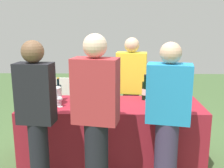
{
  "coord_description": "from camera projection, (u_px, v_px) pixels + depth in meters",
  "views": [
    {
      "loc": [
        0.07,
        -3.15,
        1.73
      ],
      "look_at": [
        0.0,
        0.0,
        1.01
      ],
      "focal_mm": 43.15,
      "sensor_mm": 36.0,
      "label": 1
    }
  ],
  "objects": [
    {
      "name": "wine_glass_0",
      "position": [
        60.0,
        99.0,
        3.16
      ],
      "size": [
        0.06,
        0.06,
        0.13
      ],
      "color": "silver",
      "rests_on": "tasting_table"
    },
    {
      "name": "wine_bottle_2",
      "position": [
        76.0,
        93.0,
        3.34
      ],
      "size": [
        0.08,
        0.08,
        0.31
      ],
      "color": "black",
      "rests_on": "tasting_table"
    },
    {
      "name": "wine_bottle_3",
      "position": [
        84.0,
        92.0,
        3.42
      ],
      "size": [
        0.08,
        0.08,
        0.3
      ],
      "color": "black",
      "rests_on": "tasting_table"
    },
    {
      "name": "guest_1",
      "position": [
        96.0,
        115.0,
        2.53
      ],
      "size": [
        0.46,
        0.31,
        1.64
      ],
      "rotation": [
        0.0,
        0.0,
        -0.2
      ],
      "color": "black",
      "rests_on": "ground_plane"
    },
    {
      "name": "wine_bottle_5",
      "position": [
        145.0,
        91.0,
        3.45
      ],
      "size": [
        0.07,
        0.07,
        0.33
      ],
      "color": "black",
      "rests_on": "tasting_table"
    },
    {
      "name": "wine_glass_2",
      "position": [
        107.0,
        101.0,
        3.09
      ],
      "size": [
        0.06,
        0.06,
        0.13
      ],
      "color": "silver",
      "rests_on": "tasting_table"
    },
    {
      "name": "tasting_table",
      "position": [
        112.0,
        133.0,
        3.37
      ],
      "size": [
        2.18,
        0.77,
        0.76
      ],
      "primitive_type": "cube",
      "color": "maroon",
      "rests_on": "ground_plane"
    },
    {
      "name": "wine_bottle_4",
      "position": [
        98.0,
        92.0,
        3.34
      ],
      "size": [
        0.07,
        0.07,
        0.33
      ],
      "color": "black",
      "rests_on": "tasting_table"
    },
    {
      "name": "menu_board",
      "position": [
        61.0,
        103.0,
        4.46
      ],
      "size": [
        0.51,
        0.05,
        0.85
      ],
      "primitive_type": "cube",
      "rotation": [
        0.0,
        0.0,
        -0.03
      ],
      "color": "white",
      "rests_on": "ground_plane"
    },
    {
      "name": "wine_bottle_0",
      "position": [
        41.0,
        92.0,
        3.36
      ],
      "size": [
        0.07,
        0.07,
        0.33
      ],
      "color": "black",
      "rests_on": "tasting_table"
    },
    {
      "name": "guest_0",
      "position": [
        37.0,
        114.0,
        2.6
      ],
      "size": [
        0.37,
        0.23,
        1.58
      ],
      "rotation": [
        0.0,
        0.0,
        -0.11
      ],
      "color": "black",
      "rests_on": "ground_plane"
    },
    {
      "name": "ice_bucket",
      "position": [
        53.0,
        96.0,
        3.24
      ],
      "size": [
        0.19,
        0.19,
        0.21
      ],
      "primitive_type": "cylinder",
      "color": "silver",
      "rests_on": "tasting_table"
    },
    {
      "name": "server_pouring",
      "position": [
        131.0,
        88.0,
        3.82
      ],
      "size": [
        0.44,
        0.28,
        1.53
      ],
      "rotation": [
        0.0,
        0.0,
        3.01
      ],
      "color": "black",
      "rests_on": "ground_plane"
    },
    {
      "name": "wine_glass_1",
      "position": [
        77.0,
        97.0,
        3.2
      ],
      "size": [
        0.07,
        0.07,
        0.14
      ],
      "color": "silver",
      "rests_on": "tasting_table"
    },
    {
      "name": "wine_glass_3",
      "position": [
        148.0,
        101.0,
        3.06
      ],
      "size": [
        0.07,
        0.07,
        0.14
      ],
      "color": "silver",
      "rests_on": "tasting_table"
    },
    {
      "name": "wine_bottle_6",
      "position": [
        167.0,
        92.0,
        3.4
      ],
      "size": [
        0.07,
        0.07,
        0.31
      ],
      "color": "black",
      "rests_on": "tasting_table"
    },
    {
      "name": "wine_bottle_1",
      "position": [
        59.0,
        93.0,
        3.39
      ],
      "size": [
        0.08,
        0.08,
        0.3
      ],
      "color": "black",
      "rests_on": "tasting_table"
    },
    {
      "name": "guest_2",
      "position": [
        168.0,
        116.0,
        2.66
      ],
      "size": [
        0.46,
        0.31,
        1.56
      ],
      "rotation": [
        0.0,
        0.0,
        -0.2
      ],
      "color": "#3F3351",
      "rests_on": "ground_plane"
    },
    {
      "name": "ground_plane",
      "position": [
        112.0,
        160.0,
        3.46
      ],
      "size": [
        12.0,
        12.0,
        0.0
      ],
      "primitive_type": "plane",
      "color": "#476638"
    }
  ]
}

